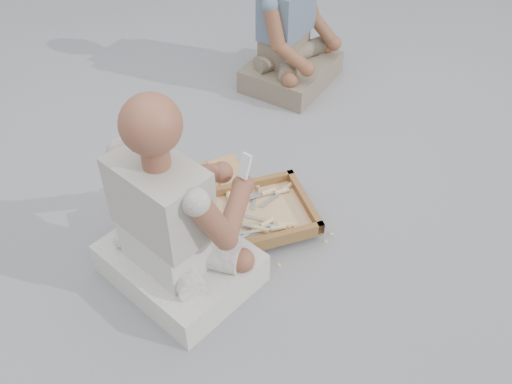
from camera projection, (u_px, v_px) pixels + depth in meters
ground at (283, 254)px, 2.50m from camera, size 60.00×60.00×0.00m
carved_panel at (188, 199)px, 2.73m from camera, size 0.70×0.52×0.04m
tool_tray at (257, 214)px, 2.59m from camera, size 0.57×0.50×0.06m
chisel_0 at (280, 224)px, 2.54m from camera, size 0.15×0.18×0.02m
chisel_1 at (255, 227)px, 2.50m from camera, size 0.15×0.18×0.02m
chisel_2 at (277, 192)px, 2.69m from camera, size 0.21×0.09×0.02m
chisel_3 at (281, 225)px, 2.52m from camera, size 0.20×0.12×0.02m
chisel_4 at (273, 228)px, 2.50m from camera, size 0.21×0.09×0.02m
chisel_5 at (263, 225)px, 2.52m from camera, size 0.22×0.05×0.02m
chisel_6 at (228, 196)px, 2.66m from camera, size 0.11×0.21×0.02m
chisel_7 at (284, 189)px, 2.70m from camera, size 0.22×0.07×0.02m
chisel_8 at (264, 193)px, 2.67m from camera, size 0.22×0.03×0.02m
chisel_9 at (257, 186)px, 2.72m from camera, size 0.16×0.18×0.02m
wood_chip_0 at (174, 194)px, 2.78m from camera, size 0.02×0.02×0.00m
wood_chip_1 at (326, 242)px, 2.55m from camera, size 0.02×0.02×0.00m
wood_chip_2 at (288, 217)px, 2.67m from camera, size 0.02×0.02×0.00m
wood_chip_3 at (243, 189)px, 2.81m from camera, size 0.02×0.02×0.00m
wood_chip_4 at (215, 230)px, 2.60m from camera, size 0.02×0.02×0.00m
wood_chip_5 at (229, 174)px, 2.89m from camera, size 0.02×0.02×0.00m
wood_chip_6 at (259, 258)px, 2.48m from camera, size 0.02×0.02×0.00m
wood_chip_7 at (331, 234)px, 2.58m from camera, size 0.02×0.02×0.00m
wood_chip_8 at (277, 216)px, 2.67m from camera, size 0.02×0.02×0.00m
wood_chip_9 at (180, 224)px, 2.63m from camera, size 0.02×0.02×0.00m
wood_chip_10 at (204, 184)px, 2.83m from camera, size 0.02×0.02×0.00m
wood_chip_11 at (279, 265)px, 2.45m from camera, size 0.02×0.02×0.00m
craftsman at (174, 225)px, 2.20m from camera, size 0.67×0.68×0.91m
companion at (291, 39)px, 3.34m from camera, size 0.68×0.63×0.86m
mobile_phone at (245, 166)px, 2.27m from camera, size 0.06×0.06×0.10m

